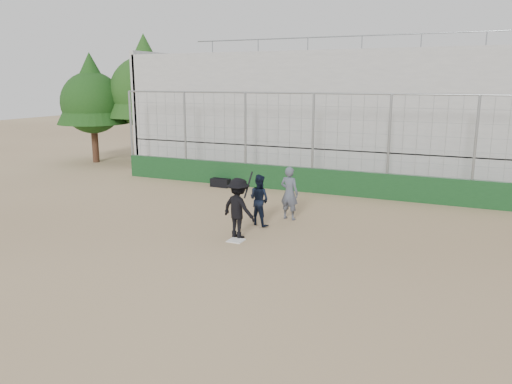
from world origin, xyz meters
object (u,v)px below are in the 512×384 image
at_px(umpire, 289,196).
at_px(batter_at_plate, 238,208).
at_px(equipment_bag, 220,183).
at_px(catcher_crouched, 259,208).

bearing_deg(umpire, batter_at_plate, 84.93).
bearing_deg(equipment_bag, umpire, -38.83).
height_order(batter_at_plate, umpire, batter_at_plate).
distance_m(batter_at_plate, equipment_bag, 7.22).
relative_size(batter_at_plate, umpire, 1.21).
bearing_deg(umpire, equipment_bag, -28.84).
xyz_separation_m(batter_at_plate, catcher_crouched, (0.03, 1.41, -0.33)).
xyz_separation_m(catcher_crouched, equipment_bag, (-3.87, 4.66, -0.37)).
bearing_deg(catcher_crouched, batter_at_plate, -91.39).
bearing_deg(umpire, catcher_crouched, 69.06).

